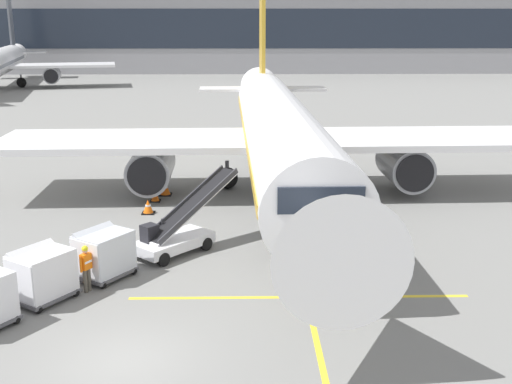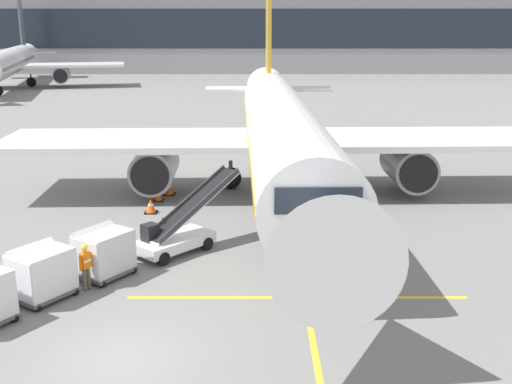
% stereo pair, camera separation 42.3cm
% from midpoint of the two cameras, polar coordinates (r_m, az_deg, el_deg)
% --- Properties ---
extents(ground_plane, '(600.00, 600.00, 0.00)m').
position_cam_midpoint_polar(ground_plane, '(19.15, -11.60, -14.66)').
color(ground_plane, slate).
extents(parked_airplane, '(31.04, 40.95, 13.59)m').
position_cam_midpoint_polar(parked_airplane, '(35.25, 2.67, 5.49)').
color(parked_airplane, white).
rests_on(parked_airplane, ground).
extents(belt_loader, '(4.45, 4.72, 3.15)m').
position_cam_midpoint_polar(belt_loader, '(26.69, -6.64, -3.56)').
color(belt_loader, silver).
rests_on(belt_loader, ground).
extents(baggage_cart_lead, '(2.44, 2.71, 1.91)m').
position_cam_midpoint_polar(baggage_cart_lead, '(24.60, -13.19, -5.25)').
color(baggage_cart_lead, '#515156').
rests_on(baggage_cart_lead, ground).
extents(baggage_cart_second, '(2.44, 2.71, 1.91)m').
position_cam_midpoint_polar(baggage_cart_second, '(23.29, -18.39, -6.84)').
color(baggage_cart_second, '#515156').
rests_on(baggage_cart_second, ground).
extents(ground_crew_by_loader, '(0.40, 0.50, 1.74)m').
position_cam_midpoint_polar(ground_crew_by_loader, '(23.52, -14.66, -6.33)').
color(ground_crew_by_loader, '#514C42').
rests_on(ground_crew_by_loader, ground).
extents(ground_crew_by_carts, '(0.57, 0.29, 1.74)m').
position_cam_midpoint_polar(ground_crew_by_carts, '(24.29, -14.16, -5.60)').
color(ground_crew_by_carts, black).
rests_on(ground_crew_by_carts, ground).
extents(safety_cone_engine_keepout, '(0.64, 0.64, 0.72)m').
position_cam_midpoint_polar(safety_cone_engine_keepout, '(32.34, -9.14, -1.27)').
color(safety_cone_engine_keepout, black).
rests_on(safety_cone_engine_keepout, ground).
extents(safety_cone_wingtip, '(0.55, 0.55, 0.63)m').
position_cam_midpoint_polar(safety_cone_wingtip, '(34.43, -8.48, -0.30)').
color(safety_cone_wingtip, black).
rests_on(safety_cone_wingtip, ground).
extents(safety_cone_nose_mark, '(0.71, 0.71, 0.79)m').
position_cam_midpoint_polar(safety_cone_nose_mark, '(35.57, -7.58, 0.37)').
color(safety_cone_nose_mark, black).
rests_on(safety_cone_nose_mark, ground).
extents(apron_guidance_line_lead_in, '(0.20, 110.00, 0.01)m').
position_cam_midpoint_polar(apron_guidance_line_lead_in, '(35.32, 3.13, -0.26)').
color(apron_guidance_line_lead_in, yellow).
rests_on(apron_guidance_line_lead_in, ground).
extents(apron_guidance_line_stop_bar, '(12.00, 0.20, 0.01)m').
position_cam_midpoint_polar(apron_guidance_line_stop_bar, '(22.62, 4.28, -9.47)').
color(apron_guidance_line_stop_bar, yellow).
rests_on(apron_guidance_line_stop_bar, ground).
extents(terminal_building, '(140.69, 17.73, 15.77)m').
position_cam_midpoint_polar(terminal_building, '(123.81, 5.07, 14.49)').
color(terminal_building, '#939399').
rests_on(terminal_building, ground).
extents(distant_airplane, '(32.75, 41.52, 14.06)m').
position_cam_midpoint_polar(distant_airplane, '(97.86, -21.36, 10.82)').
color(distant_airplane, white).
rests_on(distant_airplane, ground).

